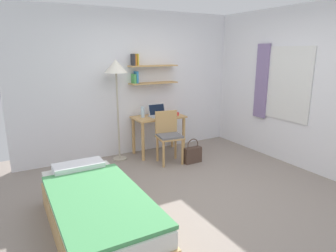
{
  "coord_description": "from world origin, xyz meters",
  "views": [
    {
      "loc": [
        -2.16,
        -3.03,
        1.88
      ],
      "look_at": [
        -0.18,
        0.51,
        0.85
      ],
      "focal_mm": 31.56,
      "sensor_mm": 36.0,
      "label": 1
    }
  ],
  "objects_px": {
    "desk_chair": "(169,134)",
    "standing_lamp": "(116,72)",
    "desk": "(159,124)",
    "book_stack": "(173,113)",
    "bed": "(97,213)",
    "handbag": "(193,154)",
    "water_bottle": "(143,112)",
    "laptop": "(158,113)"
  },
  "relations": [
    {
      "from": "book_stack",
      "to": "desk_chair",
      "type": "bearing_deg",
      "value": -127.25
    },
    {
      "from": "desk",
      "to": "book_stack",
      "type": "xyz_separation_m",
      "value": [
        0.29,
        -0.03,
        0.17
      ]
    },
    {
      "from": "desk",
      "to": "desk_chair",
      "type": "height_order",
      "value": "desk_chair"
    },
    {
      "from": "laptop",
      "to": "water_bottle",
      "type": "height_order",
      "value": "laptop"
    },
    {
      "from": "water_bottle",
      "to": "handbag",
      "type": "height_order",
      "value": "water_bottle"
    },
    {
      "from": "laptop",
      "to": "water_bottle",
      "type": "relative_size",
      "value": 1.71
    },
    {
      "from": "book_stack",
      "to": "desk",
      "type": "bearing_deg",
      "value": 174.24
    },
    {
      "from": "bed",
      "to": "handbag",
      "type": "relative_size",
      "value": 4.5
    },
    {
      "from": "water_bottle",
      "to": "book_stack",
      "type": "bearing_deg",
      "value": -7.5
    },
    {
      "from": "desk_chair",
      "to": "standing_lamp",
      "type": "xyz_separation_m",
      "value": [
        -0.71,
        0.53,
        1.04
      ]
    },
    {
      "from": "desk",
      "to": "laptop",
      "type": "distance_m",
      "value": 0.21
    },
    {
      "from": "desk",
      "to": "book_stack",
      "type": "height_order",
      "value": "book_stack"
    },
    {
      "from": "desk",
      "to": "desk_chair",
      "type": "distance_m",
      "value": 0.5
    },
    {
      "from": "standing_lamp",
      "to": "book_stack",
      "type": "relative_size",
      "value": 7.7
    },
    {
      "from": "desk",
      "to": "bed",
      "type": "bearing_deg",
      "value": -131.68
    },
    {
      "from": "desk_chair",
      "to": "standing_lamp",
      "type": "height_order",
      "value": "standing_lamp"
    },
    {
      "from": "desk_chair",
      "to": "laptop",
      "type": "distance_m",
      "value": 0.57
    },
    {
      "from": "desk_chair",
      "to": "standing_lamp",
      "type": "relative_size",
      "value": 0.51
    },
    {
      "from": "standing_lamp",
      "to": "handbag",
      "type": "height_order",
      "value": "standing_lamp"
    },
    {
      "from": "water_bottle",
      "to": "standing_lamp",
      "type": "bearing_deg",
      "value": -179.66
    },
    {
      "from": "laptop",
      "to": "book_stack",
      "type": "xyz_separation_m",
      "value": [
        0.3,
        -0.04,
        -0.03
      ]
    },
    {
      "from": "desk",
      "to": "water_bottle",
      "type": "xyz_separation_m",
      "value": [
        -0.29,
        0.05,
        0.25
      ]
    },
    {
      "from": "desk_chair",
      "to": "desk",
      "type": "bearing_deg",
      "value": 83.07
    },
    {
      "from": "laptop",
      "to": "bed",
      "type": "bearing_deg",
      "value": -131.42
    },
    {
      "from": "bed",
      "to": "water_bottle",
      "type": "xyz_separation_m",
      "value": [
        1.45,
        2.01,
        0.58
      ]
    },
    {
      "from": "bed",
      "to": "desk_chair",
      "type": "distance_m",
      "value": 2.26
    },
    {
      "from": "book_stack",
      "to": "handbag",
      "type": "distance_m",
      "value": 0.92
    },
    {
      "from": "desk_chair",
      "to": "laptop",
      "type": "xyz_separation_m",
      "value": [
        0.05,
        0.5,
        0.27
      ]
    },
    {
      "from": "desk_chair",
      "to": "book_stack",
      "type": "xyz_separation_m",
      "value": [
        0.35,
        0.46,
        0.24
      ]
    },
    {
      "from": "book_stack",
      "to": "handbag",
      "type": "relative_size",
      "value": 0.53
    },
    {
      "from": "bed",
      "to": "handbag",
      "type": "height_order",
      "value": "bed"
    },
    {
      "from": "standing_lamp",
      "to": "water_bottle",
      "type": "distance_m",
      "value": 0.86
    },
    {
      "from": "desk_chair",
      "to": "book_stack",
      "type": "bearing_deg",
      "value": 52.75
    },
    {
      "from": "bed",
      "to": "standing_lamp",
      "type": "bearing_deg",
      "value": 63.95
    },
    {
      "from": "desk_chair",
      "to": "bed",
      "type": "bearing_deg",
      "value": -138.85
    },
    {
      "from": "desk",
      "to": "book_stack",
      "type": "bearing_deg",
      "value": -5.76
    },
    {
      "from": "desk",
      "to": "standing_lamp",
      "type": "distance_m",
      "value": 1.24
    },
    {
      "from": "desk",
      "to": "desk_chair",
      "type": "relative_size",
      "value": 1.06
    },
    {
      "from": "bed",
      "to": "standing_lamp",
      "type": "height_order",
      "value": "standing_lamp"
    },
    {
      "from": "desk_chair",
      "to": "book_stack",
      "type": "height_order",
      "value": "desk_chair"
    },
    {
      "from": "desk",
      "to": "laptop",
      "type": "xyz_separation_m",
      "value": [
        -0.01,
        0.01,
        0.21
      ]
    },
    {
      "from": "standing_lamp",
      "to": "water_bottle",
      "type": "bearing_deg",
      "value": 0.34
    }
  ]
}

